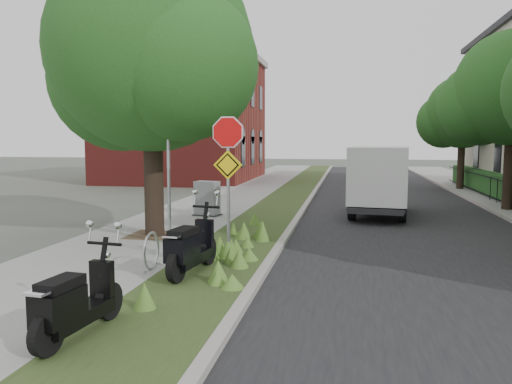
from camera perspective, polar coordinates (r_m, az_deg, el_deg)
ground at (r=10.29m, az=3.76°, el=-9.29°), size 120.00×120.00×0.00m
sidewalk_near at (r=20.75m, az=-4.68°, el=-1.35°), size 3.50×60.00×0.12m
verge at (r=20.21m, az=2.87°, el=-1.53°), size 2.00×60.00×0.12m
kerb_near at (r=20.10m, az=5.70°, el=-1.58°), size 0.20×60.00×0.13m
road at (r=20.13m, az=15.68°, el=-1.94°), size 7.00×60.00×0.01m
kerb_far at (r=20.74m, az=25.37°, el=-1.90°), size 0.20×60.00×0.13m
street_tree_main at (r=13.91m, az=-12.11°, el=14.53°), size 6.21×5.54×7.66m
bare_post at (r=12.46m, az=-9.97°, el=3.19°), size 0.08×0.08×4.00m
bike_hoop at (r=10.27m, az=-11.87°, el=-6.59°), size 0.06×0.78×0.77m
sign_assembly at (r=10.75m, az=-3.23°, el=3.94°), size 0.94×0.08×3.22m
brick_building at (r=33.62m, az=-8.07°, el=8.52°), size 9.40×10.40×8.30m
far_tree_b at (r=20.80m, az=27.06°, el=9.93°), size 4.83×4.31×6.56m
far_tree_c at (r=28.52m, az=22.44°, el=8.06°), size 4.37×3.89×5.93m
scooter_near at (r=6.98m, az=-20.46°, el=-12.48°), size 0.51×1.84×0.88m
scooter_far at (r=9.64m, az=-7.78°, el=-6.82°), size 0.59×1.99×0.95m
box_truck at (r=18.18m, az=13.99°, el=1.60°), size 2.32×4.81×2.10m
utility_cabinet at (r=17.14m, az=-5.61°, el=-0.81°), size 0.99×0.77×1.18m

